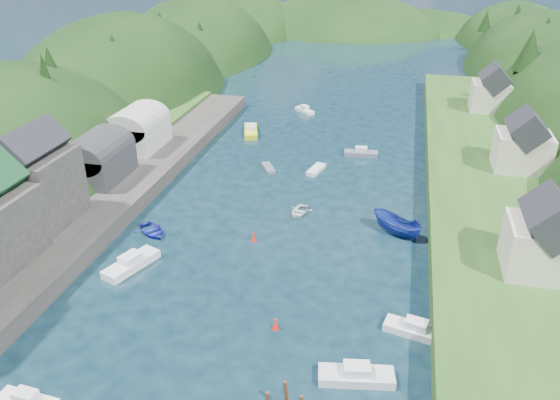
# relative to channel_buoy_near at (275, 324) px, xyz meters

# --- Properties ---
(ground) EXTENTS (600.00, 600.00, 0.00)m
(ground) POSITION_rel_channel_buoy_near_xyz_m (-3.57, 39.25, -0.48)
(ground) COLOR black
(ground) RESTS_ON ground
(hillside_left) EXTENTS (44.00, 245.56, 52.00)m
(hillside_left) POSITION_rel_channel_buoy_near_xyz_m (-48.57, 64.25, -8.51)
(hillside_left) COLOR black
(hillside_left) RESTS_ON ground
(far_hills) EXTENTS (103.00, 68.00, 44.00)m
(far_hills) POSITION_rel_channel_buoy_near_xyz_m (-2.35, 163.25, -11.28)
(far_hills) COLOR black
(far_hills) RESTS_ON ground
(hill_trees) EXTENTS (90.90, 150.39, 12.11)m
(hill_trees) POSITION_rel_channel_buoy_near_xyz_m (-2.81, 54.80, 10.55)
(hill_trees) COLOR black
(hill_trees) RESTS_ON ground
(quay_left) EXTENTS (12.00, 110.00, 2.00)m
(quay_left) POSITION_rel_channel_buoy_near_xyz_m (-27.57, 9.25, 0.52)
(quay_left) COLOR #2D2B28
(quay_left) RESTS_ON ground
(terrace_left_grass) EXTENTS (12.00, 110.00, 2.50)m
(terrace_left_grass) POSITION_rel_channel_buoy_near_xyz_m (-34.57, 9.25, 0.77)
(terrace_left_grass) COLOR #234719
(terrace_left_grass) RESTS_ON ground
(boat_sheds) EXTENTS (7.00, 21.00, 7.50)m
(boat_sheds) POSITION_rel_channel_buoy_near_xyz_m (-29.57, 28.25, 4.79)
(boat_sheds) COLOR #2D2D30
(boat_sheds) RESTS_ON quay_left
(terrace_right) EXTENTS (16.00, 120.00, 2.40)m
(terrace_right) POSITION_rel_channel_buoy_near_xyz_m (21.43, 29.25, 0.72)
(terrace_right) COLOR #234719
(terrace_right) RESTS_ON ground
(right_bank_cottages) EXTENTS (9.00, 59.24, 8.41)m
(right_bank_cottages) POSITION_rel_channel_buoy_near_xyz_m (24.43, 37.58, 5.36)
(right_bank_cottages) COLOR beige
(right_bank_cottages) RESTS_ON terrace_right
(channel_buoy_near) EXTENTS (0.70, 0.70, 1.10)m
(channel_buoy_near) POSITION_rel_channel_buoy_near_xyz_m (0.00, 0.00, 0.00)
(channel_buoy_near) COLOR red
(channel_buoy_near) RESTS_ON ground
(channel_buoy_far) EXTENTS (0.70, 0.70, 1.10)m
(channel_buoy_far) POSITION_rel_channel_buoy_near_xyz_m (-5.95, 14.22, 0.00)
(channel_buoy_far) COLOR red
(channel_buoy_far) RESTS_ON ground
(moored_boats) EXTENTS (37.40, 94.15, 2.44)m
(moored_boats) POSITION_rel_channel_buoy_near_xyz_m (-5.78, 7.56, 0.24)
(moored_boats) COLOR silver
(moored_boats) RESTS_ON ground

